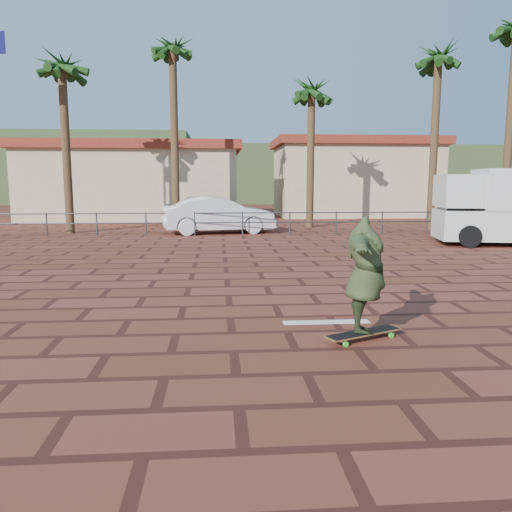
{
  "coord_description": "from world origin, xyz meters",
  "views": [
    {
      "loc": [
        -1.02,
        -8.89,
        2.25
      ],
      "look_at": [
        -0.29,
        0.77,
        0.8
      ],
      "focal_mm": 35.0,
      "sensor_mm": 36.0,
      "label": 1
    }
  ],
  "objects_px": {
    "skateboarder": "(365,275)",
    "car_silver": "(213,211)",
    "longboard": "(363,333)",
    "car_white": "(219,215)"
  },
  "relations": [
    {
      "from": "longboard",
      "to": "car_white",
      "type": "bearing_deg",
      "value": 72.87
    },
    {
      "from": "longboard",
      "to": "car_silver",
      "type": "relative_size",
      "value": 0.25
    },
    {
      "from": "longboard",
      "to": "skateboarder",
      "type": "bearing_deg",
      "value": -24.78
    },
    {
      "from": "longboard",
      "to": "skateboarder",
      "type": "height_order",
      "value": "skateboarder"
    },
    {
      "from": "car_silver",
      "to": "car_white",
      "type": "distance_m",
      "value": 2.98
    },
    {
      "from": "skateboarder",
      "to": "car_white",
      "type": "height_order",
      "value": "skateboarder"
    },
    {
      "from": "skateboarder",
      "to": "car_silver",
      "type": "relative_size",
      "value": 0.42
    },
    {
      "from": "longboard",
      "to": "car_silver",
      "type": "distance_m",
      "value": 18.27
    },
    {
      "from": "car_white",
      "to": "car_silver",
      "type": "bearing_deg",
      "value": -4.71
    },
    {
      "from": "skateboarder",
      "to": "car_silver",
      "type": "bearing_deg",
      "value": 22.24
    }
  ]
}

